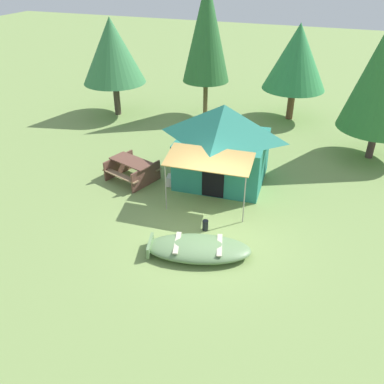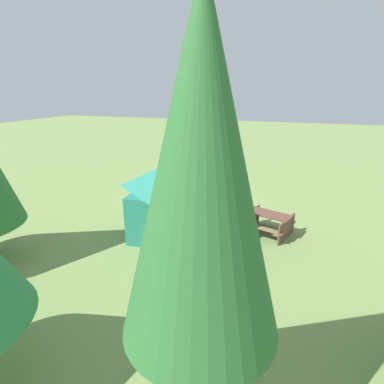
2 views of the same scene
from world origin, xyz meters
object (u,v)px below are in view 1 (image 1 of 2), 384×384
Objects in this scene: picnic_table at (132,168)px; fuel_can at (205,225)px; canvas_cabin_tent at (223,143)px; pine_tree_side at (207,30)px; cooler_box at (175,181)px; pine_tree_back_right at (112,51)px; beached_rowboat at (198,248)px; pine_tree_far_center at (297,57)px.

picnic_table is 5.86× the size of fuel_can.
canvas_cabin_tent is 7.26m from pine_tree_side.
cooler_box is 0.08× the size of pine_tree_side.
fuel_can is at bearing -46.81° from pine_tree_back_right.
pine_tree_back_right is at bearing 133.87° from cooler_box.
pine_tree_side is (-2.75, 6.17, 2.65)m from canvas_cabin_tent.
beached_rowboat reaches higher than fuel_can.
pine_tree_back_right reaches higher than canvas_cabin_tent.
pine_tree_side reaches higher than canvas_cabin_tent.
picnic_table is at bearing -117.69° from pine_tree_far_center.
pine_tree_side is at bearing 100.22° from cooler_box.
pine_tree_side is (4.29, 1.38, 0.97)m from pine_tree_back_right.
pine_tree_side reaches higher than pine_tree_back_right.
fuel_can is at bearing -29.91° from picnic_table.
pine_tree_back_right reaches higher than fuel_can.
canvas_cabin_tent is 3.50m from fuel_can.
canvas_cabin_tent is 0.93× the size of pine_tree_far_center.
pine_tree_side reaches higher than cooler_box.
cooler_box is 2.91m from fuel_can.
pine_tree_side is at bearing 114.03° from canvas_cabin_tent.
fuel_can is at bearing -71.06° from pine_tree_side.
pine_tree_side is (0.32, 7.34, 3.66)m from picnic_table.
pine_tree_back_right is at bearing -163.59° from pine_tree_far_center.
canvas_cabin_tent is 3.44m from picnic_table.
beached_rowboat is 4.91m from picnic_table.
pine_tree_side is (-1.30, 7.19, 3.96)m from cooler_box.
cooler_box is (-2.10, 3.35, -0.03)m from beached_rowboat.
pine_tree_back_right is 4.61m from pine_tree_side.
canvas_cabin_tent is 8.69m from pine_tree_back_right.
beached_rowboat is at bearing -93.53° from pine_tree_far_center.
canvas_cabin_tent is at bearing 98.32° from beached_rowboat.
fuel_can is 10.89m from pine_tree_far_center.
cooler_box is (1.62, 0.15, -0.29)m from picnic_table.
cooler_box is at bearing -46.13° from pine_tree_back_right.
picnic_table reaches higher than fuel_can.
picnic_table is at bearing -56.34° from pine_tree_back_right.
fuel_can is (-0.17, 1.17, -0.04)m from beached_rowboat.
canvas_cabin_tent is 7.69× the size of cooler_box.
canvas_cabin_tent is at bearing 98.27° from fuel_can.
fuel_can is 0.07× the size of pine_tree_far_center.
pine_tree_far_center is (0.89, 10.48, 2.85)m from fuel_can.
beached_rowboat is 4.60m from canvas_cabin_tent.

